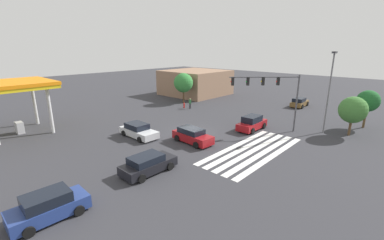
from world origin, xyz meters
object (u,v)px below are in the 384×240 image
at_px(car_2, 148,164).
at_px(tree_corner_c, 368,101).
at_px(car_4, 48,206).
at_px(tree_corner_a, 183,83).
at_px(car_0, 192,136).
at_px(car_3, 299,102).
at_px(car_1, 252,123).
at_px(tree_corner_b, 353,110).
at_px(car_5, 138,131).
at_px(traffic_signal_mast, 272,89).
at_px(fire_hydrant, 184,105).
at_px(street_light_pole_a, 330,86).
at_px(pedestrian, 190,103).

height_order(car_2, tree_corner_c, tree_corner_c).
distance_m(car_4, tree_corner_a, 32.46).
bearing_deg(car_0, car_3, 89.16).
relative_size(car_1, tree_corner_b, 1.02).
distance_m(car_5, tree_corner_c, 26.90).
relative_size(car_4, tree_corner_a, 0.81).
height_order(traffic_signal_mast, car_0, traffic_signal_mast).
xyz_separation_m(car_3, fire_hydrant, (-13.56, 13.12, -0.27)).
relative_size(tree_corner_c, fire_hydrant, 5.29).
height_order(car_1, tree_corner_b, tree_corner_b).
xyz_separation_m(car_0, car_1, (7.87, -2.27, 0.06)).
bearing_deg(traffic_signal_mast, car_4, 40.50).
xyz_separation_m(car_2, tree_corner_b, (20.48, -9.31, 2.19)).
distance_m(street_light_pole_a, fire_hydrant, 20.92).
xyz_separation_m(car_3, tree_corner_c, (-6.26, -10.11, 2.56)).
distance_m(car_3, car_4, 38.41).
bearing_deg(tree_corner_a, car_4, -149.01).
relative_size(pedestrian, fire_hydrant, 1.97).
height_order(car_5, pedestrian, pedestrian).
distance_m(car_2, pedestrian, 21.73).
distance_m(car_5, tree_corner_a, 18.55).
height_order(car_0, fire_hydrant, car_0).
bearing_deg(car_4, street_light_pole_a, -11.59).
relative_size(traffic_signal_mast, car_5, 1.36).
bearing_deg(fire_hydrant, tree_corner_a, 45.86).
distance_m(car_0, car_3, 24.10).
bearing_deg(traffic_signal_mast, car_1, -24.51).
distance_m(traffic_signal_mast, car_5, 15.33).
height_order(car_3, car_4, car_4).
xyz_separation_m(car_4, tree_corner_b, (27.76, -8.96, 2.13)).
xyz_separation_m(car_5, tree_corner_a, (16.02, 8.91, 2.80)).
height_order(traffic_signal_mast, car_3, traffic_signal_mast).
bearing_deg(car_4, car_2, 4.91).
height_order(car_2, tree_corner_b, tree_corner_b).
bearing_deg(tree_corner_b, car_2, 155.55).
height_order(street_light_pole_a, tree_corner_a, street_light_pole_a).
height_order(car_4, street_light_pole_a, street_light_pole_a).
bearing_deg(tree_corner_b, tree_corner_a, 90.05).
bearing_deg(tree_corner_a, car_3, -56.44).
xyz_separation_m(car_0, car_3, (24.04, -1.69, -0.03)).
xyz_separation_m(street_light_pole_a, tree_corner_c, (5.26, -2.99, -2.03)).
bearing_deg(car_3, tree_corner_c, -124.43).
relative_size(traffic_signal_mast, car_4, 1.56).
bearing_deg(car_1, car_0, 163.05).
bearing_deg(car_3, tree_corner_a, 120.90).
height_order(car_2, tree_corner_a, tree_corner_a).
relative_size(car_0, car_3, 1.03).
xyz_separation_m(car_2, fire_hydrant, (17.58, 13.33, -0.26)).
bearing_deg(car_3, tree_corner_b, -140.89).
xyz_separation_m(car_5, tree_corner_b, (16.05, -16.70, 2.19)).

